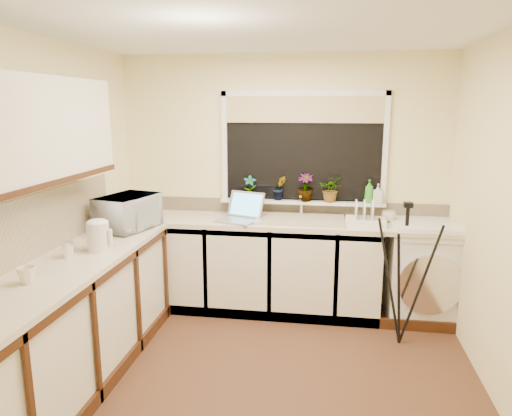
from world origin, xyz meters
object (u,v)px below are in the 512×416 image
object	(u,v)px
washing_machine	(423,270)
plant_a	(250,187)
tripod	(404,275)
steel_jar	(69,250)
dish_rack	(366,221)
plant_b	(279,188)
soap_bottle_green	(369,191)
kettle	(98,237)
cup_left	(27,275)
plant_c	(305,187)
plant_d	(331,189)
microwave	(128,212)
laptop	(241,213)
soap_bottle_clear	(378,194)
cup_back	(389,216)

from	to	relation	value
washing_machine	plant_a	xyz separation A→B (m)	(-1.67, 0.18, 0.71)
tripod	steel_jar	size ratio (longest dim) A/B	10.59
dish_rack	plant_b	bearing A→B (deg)	164.30
tripod	soap_bottle_green	size ratio (longest dim) A/B	5.43
kettle	plant_a	distance (m)	1.68
dish_rack	cup_left	world-z (taller)	cup_left
plant_c	soap_bottle_green	distance (m)	0.61
plant_b	plant_c	distance (m)	0.25
plant_b	soap_bottle_green	world-z (taller)	plant_b
plant_d	microwave	bearing A→B (deg)	-157.21
laptop	washing_machine	bearing A→B (deg)	22.51
microwave	soap_bottle_clear	distance (m)	2.31
dish_rack	plant_b	distance (m)	0.90
steel_jar	microwave	xyz separation A→B (m)	(0.09, 0.83, 0.09)
microwave	tripod	bearing A→B (deg)	-75.59
dish_rack	microwave	size ratio (longest dim) A/B	0.67
plant_d	steel_jar	bearing A→B (deg)	-139.57
steel_jar	soap_bottle_clear	world-z (taller)	soap_bottle_clear
kettle	plant_d	distance (m)	2.20
laptop	soap_bottle_green	distance (m)	1.24
dish_rack	cup_left	xyz separation A→B (m)	(-2.14, -1.83, 0.02)
dish_rack	microwave	bearing A→B (deg)	-164.18
dish_rack	soap_bottle_clear	bearing A→B (deg)	66.64
washing_machine	plant_a	bearing A→B (deg)	173.43
plant_b	microwave	bearing A→B (deg)	-148.80
soap_bottle_clear	plant_b	bearing A→B (deg)	178.32
laptop	steel_jar	size ratio (longest dim) A/B	4.07
washing_machine	kettle	bearing A→B (deg)	-155.08
laptop	cup_left	world-z (taller)	laptop
washing_machine	tripod	xyz separation A→B (m)	(-0.27, -0.57, 0.14)
washing_machine	cup_left	size ratio (longest dim) A/B	8.28
kettle	soap_bottle_green	world-z (taller)	soap_bottle_green
kettle	plant_c	bearing A→B (deg)	43.60
dish_rack	soap_bottle_green	world-z (taller)	soap_bottle_green
plant_b	cup_left	bearing A→B (deg)	-122.00
tripod	cup_back	bearing A→B (deg)	85.92
steel_jar	plant_d	distance (m)	2.43
plant_b	cup_back	size ratio (longest dim) A/B	1.87
washing_machine	tripod	size ratio (longest dim) A/B	0.76
microwave	plant_b	bearing A→B (deg)	-44.43
cup_back	soap_bottle_clear	bearing A→B (deg)	133.22
soap_bottle_green	soap_bottle_clear	bearing A→B (deg)	-16.09
laptop	kettle	bearing A→B (deg)	-108.48
dish_rack	washing_machine	bearing A→B (deg)	11.59
plant_b	plant_d	bearing A→B (deg)	-2.30
plant_c	plant_a	bearing A→B (deg)	178.43
laptop	plant_d	world-z (taller)	plant_d
laptop	soap_bottle_green	bearing A→B (deg)	32.40
steel_jar	plant_b	xyz separation A→B (m)	(1.34, 1.59, 0.21)
tripod	plant_c	xyz separation A→B (m)	(-0.85, 0.73, 0.58)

